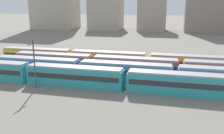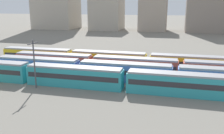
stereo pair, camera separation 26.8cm
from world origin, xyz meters
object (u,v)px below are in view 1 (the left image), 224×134
at_px(train_track_1, 125,72).
at_px(train_track_3, 191,64).
at_px(catenary_pole_0, 34,62).
at_px(train_track_0, 75,76).

bearing_deg(train_track_1, train_track_3, 39.22).
xyz_separation_m(train_track_1, train_track_3, (12.74, 10.40, 0.00)).
bearing_deg(catenary_pole_0, train_track_3, 33.75).
distance_m(train_track_3, catenary_pole_0, 33.22).
bearing_deg(train_track_3, train_track_0, -143.60).
relative_size(train_track_3, catenary_pole_0, 10.72).
height_order(train_track_0, train_track_1, same).
height_order(train_track_0, train_track_3, same).
bearing_deg(train_track_3, catenary_pole_0, -146.25).
bearing_deg(train_track_0, catenary_pole_0, -156.37).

